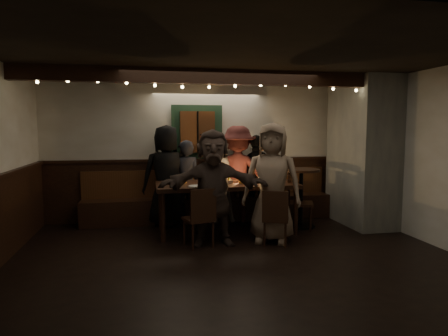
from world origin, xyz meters
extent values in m
cube|color=black|center=(0.00, 0.00, -0.01)|extent=(6.00, 5.00, 0.01)
cube|color=black|center=(0.00, 0.00, 2.60)|extent=(6.00, 5.00, 0.01)
cube|color=beige|center=(0.00, 2.50, 1.30)|extent=(6.00, 0.01, 2.60)
cube|color=beige|center=(3.00, 0.00, 1.30)|extent=(0.01, 5.00, 2.60)
cube|color=black|center=(0.00, 2.48, 0.55)|extent=(6.00, 0.05, 1.10)
cube|color=#626160|center=(2.65, 1.50, 1.30)|extent=(0.70, 1.40, 2.60)
cube|color=black|center=(0.00, 2.23, 0.23)|extent=(4.60, 0.45, 0.45)
cube|color=#472610|center=(0.00, 2.41, 0.70)|extent=(4.60, 0.06, 0.50)
cube|color=#1B3725|center=(-0.20, 2.44, 1.65)|extent=(0.95, 0.04, 1.00)
cube|color=#472610|center=(-0.20, 2.38, 1.65)|extent=(0.64, 0.12, 0.76)
cube|color=black|center=(0.00, 1.00, 2.49)|extent=(6.00, 0.16, 0.22)
sphere|color=#FFE599|center=(-2.60, 0.98, 2.36)|extent=(0.04, 0.04, 0.04)
sphere|color=#FFE599|center=(-2.20, 0.98, 2.38)|extent=(0.04, 0.04, 0.04)
sphere|color=#FFE599|center=(-1.80, 0.98, 2.39)|extent=(0.04, 0.04, 0.04)
sphere|color=#FFE599|center=(-1.40, 0.98, 2.37)|extent=(0.04, 0.04, 0.04)
sphere|color=#FFE599|center=(-1.00, 0.98, 2.35)|extent=(0.04, 0.04, 0.04)
sphere|color=#FFE599|center=(-0.60, 0.98, 2.33)|extent=(0.04, 0.04, 0.04)
sphere|color=#FFE599|center=(-0.20, 0.98, 2.34)|extent=(0.04, 0.04, 0.04)
sphere|color=#FFE599|center=(0.20, 0.98, 2.36)|extent=(0.04, 0.04, 0.04)
sphere|color=#FFE599|center=(0.60, 0.98, 2.38)|extent=(0.04, 0.04, 0.04)
sphere|color=#FFE599|center=(1.00, 0.98, 2.39)|extent=(0.04, 0.04, 0.04)
sphere|color=#FFE599|center=(1.40, 0.98, 2.37)|extent=(0.04, 0.04, 0.04)
sphere|color=#FFE599|center=(1.80, 0.98, 2.35)|extent=(0.04, 0.04, 0.04)
sphere|color=#FFE599|center=(2.20, 0.98, 2.33)|extent=(0.04, 0.04, 0.04)
sphere|color=#FFE599|center=(2.60, 0.98, 2.34)|extent=(0.04, 0.04, 0.04)
cube|color=black|center=(0.15, 1.40, 0.79)|extent=(2.30, 0.99, 0.07)
cylinder|color=black|center=(-0.91, 0.99, 0.38)|extent=(0.08, 0.08, 0.76)
cylinder|color=black|center=(-0.91, 1.81, 0.38)|extent=(0.08, 0.08, 0.76)
cylinder|color=black|center=(1.21, 0.99, 0.38)|extent=(0.08, 0.08, 0.76)
cylinder|color=black|center=(1.21, 1.81, 0.38)|extent=(0.08, 0.08, 0.76)
cylinder|color=#BF7226|center=(-0.53, 1.54, 0.90)|extent=(0.08, 0.08, 0.15)
cylinder|color=#BF7226|center=(-0.23, 1.20, 0.90)|extent=(0.08, 0.08, 0.15)
cylinder|color=silver|center=(0.10, 1.59, 0.90)|extent=(0.08, 0.08, 0.15)
cylinder|color=#BF7226|center=(0.38, 1.31, 0.90)|extent=(0.08, 0.08, 0.15)
cylinder|color=silver|center=(0.80, 1.62, 0.90)|extent=(0.08, 0.08, 0.15)
cylinder|color=#BF7226|center=(0.96, 1.29, 0.90)|extent=(0.08, 0.08, 0.15)
cylinder|color=white|center=(-0.37, 1.07, 0.83)|extent=(0.28, 0.28, 0.02)
cube|color=#B2B2B7|center=(0.15, 1.35, 0.85)|extent=(0.18, 0.11, 0.05)
cylinder|color=#990C0C|center=(0.12, 1.35, 0.91)|extent=(0.04, 0.04, 0.18)
cylinder|color=gold|center=(0.18, 1.35, 0.91)|extent=(0.04, 0.04, 0.18)
cylinder|color=silver|center=(0.40, 1.45, 0.87)|extent=(0.05, 0.05, 0.09)
sphere|color=#FFB24C|center=(0.40, 1.45, 0.93)|extent=(0.03, 0.03, 0.03)
cube|color=black|center=(-0.41, 0.68, 0.40)|extent=(0.49, 0.49, 0.04)
cube|color=black|center=(-0.36, 0.51, 0.65)|extent=(0.39, 0.15, 0.45)
cylinder|color=black|center=(-0.31, 0.88, 0.19)|extent=(0.03, 0.03, 0.38)
cylinder|color=black|center=(-0.22, 0.57, 0.19)|extent=(0.03, 0.03, 0.38)
cylinder|color=black|center=(-0.61, 0.79, 0.19)|extent=(0.03, 0.03, 0.38)
cylinder|color=black|center=(-0.52, 0.48, 0.19)|extent=(0.03, 0.03, 0.38)
cube|color=black|center=(0.72, 0.54, 0.38)|extent=(0.49, 0.49, 0.04)
cube|color=black|center=(0.66, 0.38, 0.62)|extent=(0.36, 0.18, 0.43)
cylinder|color=black|center=(0.92, 0.62, 0.18)|extent=(0.03, 0.03, 0.37)
cylinder|color=black|center=(0.80, 0.34, 0.18)|extent=(0.03, 0.03, 0.37)
cylinder|color=black|center=(0.64, 0.74, 0.18)|extent=(0.03, 0.03, 0.37)
cylinder|color=black|center=(0.52, 0.46, 0.18)|extent=(0.03, 0.03, 0.37)
cube|color=black|center=(1.43, 1.35, 0.44)|extent=(0.55, 0.55, 0.04)
cube|color=black|center=(1.25, 1.42, 0.70)|extent=(0.19, 0.41, 0.49)
cylinder|color=black|center=(1.53, 1.13, 0.21)|extent=(0.04, 0.04, 0.42)
cylinder|color=black|center=(1.21, 1.25, 0.21)|extent=(0.04, 0.04, 0.42)
cylinder|color=black|center=(1.65, 1.45, 0.21)|extent=(0.04, 0.04, 0.42)
cylinder|color=black|center=(1.33, 1.57, 0.21)|extent=(0.04, 0.04, 0.42)
cylinder|color=black|center=(1.50, 1.48, 0.01)|extent=(0.52, 0.52, 0.03)
cylinder|color=black|center=(1.50, 1.48, 0.50)|extent=(0.07, 0.07, 1.00)
cylinder|color=black|center=(1.50, 1.48, 1.00)|extent=(0.64, 0.64, 0.04)
imported|color=black|center=(-0.79, 2.06, 0.89)|extent=(0.89, 0.59, 1.78)
imported|color=black|center=(-0.46, 2.10, 0.76)|extent=(0.58, 0.41, 1.51)
imported|color=beige|center=(0.10, 2.12, 0.80)|extent=(0.86, 0.72, 1.60)
imported|color=#3E1817|center=(0.51, 2.11, 0.88)|extent=(1.26, 0.90, 1.76)
imported|color=black|center=(0.90, 2.18, 0.80)|extent=(1.01, 0.64, 1.60)
imported|color=#3E2E28|center=(-0.19, 0.72, 0.86)|extent=(1.63, 0.67, 1.71)
imported|color=#8C715B|center=(0.71, 0.72, 0.90)|extent=(1.04, 0.88, 1.81)
camera|label=1|loc=(-1.16, -5.00, 1.74)|focal=32.00mm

